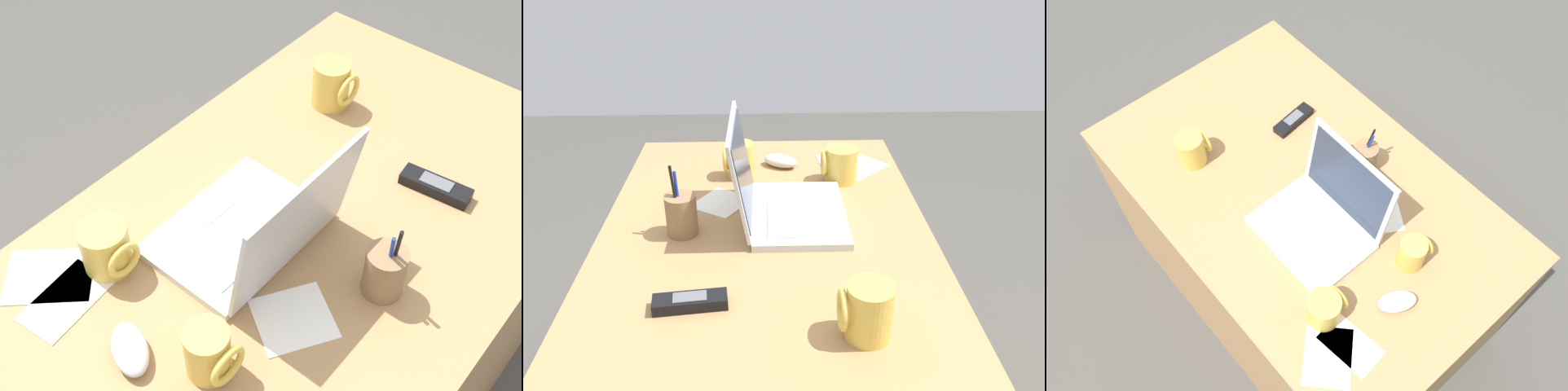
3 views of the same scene
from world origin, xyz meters
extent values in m
cube|color=#A87C4F|center=(0.00, 0.00, 0.36)|extent=(1.26, 0.79, 0.72)
cube|color=silver|center=(0.12, -0.08, 0.72)|extent=(0.32, 0.23, 0.02)
cube|color=silver|center=(0.12, -0.06, 0.74)|extent=(0.26, 0.11, 0.00)
cube|color=silver|center=(0.12, -0.15, 0.73)|extent=(0.09, 0.05, 0.00)
cube|color=silver|center=(0.12, 0.06, 0.85)|extent=(0.31, 0.05, 0.24)
cube|color=#283347|center=(0.12, 0.05, 0.85)|extent=(0.28, 0.04, 0.21)
ellipsoid|color=silver|center=(0.43, -0.05, 0.73)|extent=(0.10, 0.12, 0.04)
cylinder|color=#E0BC4C|center=(-0.31, -0.18, 0.77)|extent=(0.08, 0.08, 0.11)
torus|color=#E0BC4C|center=(-0.31, -0.13, 0.77)|extent=(0.08, 0.01, 0.08)
cylinder|color=#E0BC4C|center=(0.36, 0.07, 0.77)|extent=(0.07, 0.07, 0.10)
torus|color=#E0BC4C|center=(0.36, 0.11, 0.77)|extent=(0.07, 0.01, 0.07)
cylinder|color=#E0BC4C|center=(0.33, -0.21, 0.77)|extent=(0.09, 0.09, 0.10)
torus|color=#E0BC4C|center=(0.33, -0.16, 0.77)|extent=(0.07, 0.01, 0.07)
cube|color=black|center=(-0.22, 0.15, 0.73)|extent=(0.06, 0.15, 0.02)
cube|color=#595B60|center=(-0.22, 0.15, 0.74)|extent=(0.04, 0.07, 0.00)
cylinder|color=olive|center=(0.05, 0.20, 0.77)|extent=(0.07, 0.07, 0.10)
cylinder|color=#1933B2|center=(0.05, 0.20, 0.81)|extent=(0.03, 0.02, 0.14)
cylinder|color=black|center=(0.05, 0.20, 0.81)|extent=(0.03, 0.02, 0.15)
cube|color=white|center=(0.41, -0.28, 0.72)|extent=(0.19, 0.20, 0.00)
cube|color=white|center=(0.20, 0.12, 0.72)|extent=(0.17, 0.17, 0.00)
cube|color=white|center=(0.43, -0.21, 0.72)|extent=(0.17, 0.11, 0.00)
camera|label=1|loc=(0.74, 0.49, 1.71)|focal=47.21mm
camera|label=2|loc=(-1.04, -0.01, 1.39)|focal=37.08mm
camera|label=3|loc=(0.69, -0.59, 2.17)|focal=39.61mm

